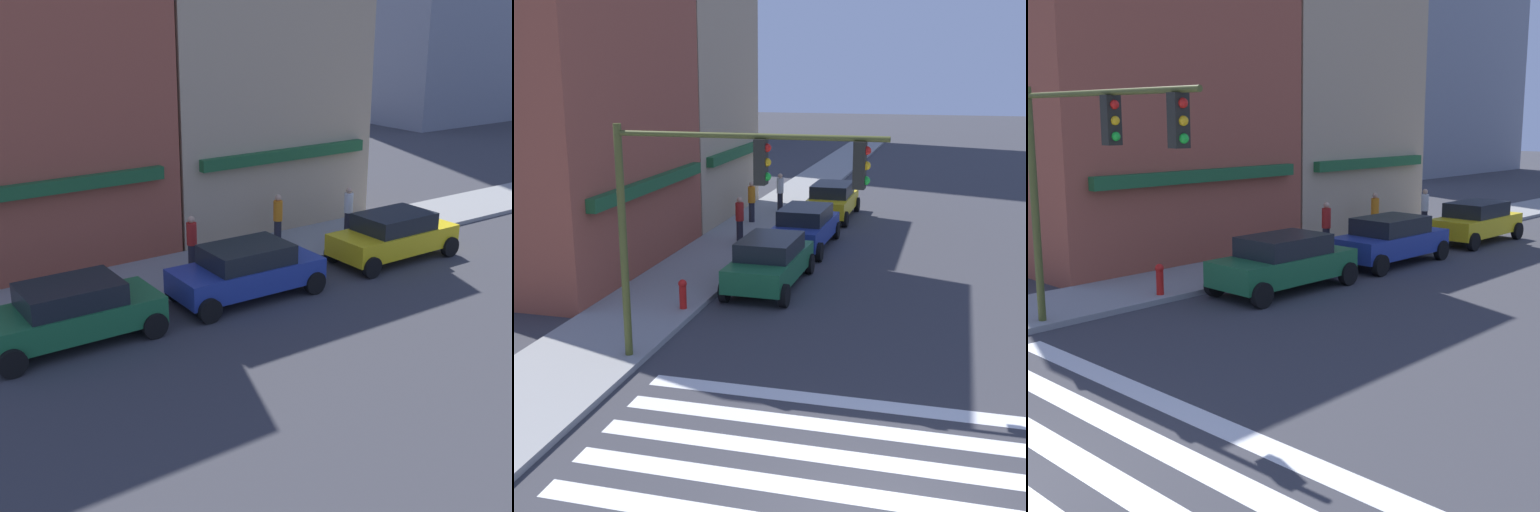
% 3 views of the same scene
% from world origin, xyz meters
% --- Properties ---
extents(storefront_row, '(18.11, 5.30, 13.74)m').
position_xyz_m(storefront_row, '(15.38, 11.50, 6.22)').
color(storefront_row, '#9E4C38').
rests_on(storefront_row, ground_plane).
extents(traffic_signal, '(0.32, 5.96, 5.51)m').
position_xyz_m(traffic_signal, '(4.66, 4.09, 4.07)').
color(traffic_signal, '#474C1E').
rests_on(traffic_signal, ground_plane).
extents(sedan_green, '(4.43, 2.02, 1.59)m').
position_xyz_m(sedan_green, '(11.15, 4.70, 0.84)').
color(sedan_green, '#1E6638').
rests_on(sedan_green, ground_plane).
extents(sedan_blue, '(4.44, 2.02, 1.59)m').
position_xyz_m(sedan_blue, '(16.36, 4.70, 0.84)').
color(sedan_blue, navy).
rests_on(sedan_blue, ground_plane).
extents(sedan_yellow, '(4.41, 2.02, 1.59)m').
position_xyz_m(sedan_yellow, '(22.22, 4.70, 0.84)').
color(sedan_yellow, yellow).
rests_on(sedan_yellow, ground_plane).
extents(pedestrian_red_jacket, '(0.32, 0.32, 1.77)m').
position_xyz_m(pedestrian_red_jacket, '(16.00, 7.19, 1.07)').
color(pedestrian_red_jacket, '#23232D').
rests_on(pedestrian_red_jacket, sidewalk_left).
extents(pedestrian_white_shirt, '(0.32, 0.32, 1.77)m').
position_xyz_m(pedestrian_white_shirt, '(22.47, 7.22, 1.07)').
color(pedestrian_white_shirt, '#23232D').
rests_on(pedestrian_white_shirt, sidewalk_left).
extents(pedestrian_orange_vest, '(0.32, 0.32, 1.77)m').
position_xyz_m(pedestrian_orange_vest, '(19.77, 7.82, 1.07)').
color(pedestrian_orange_vest, '#23232D').
rests_on(pedestrian_orange_vest, sidewalk_left).
extents(fire_hydrant, '(0.24, 0.24, 0.84)m').
position_xyz_m(fire_hydrant, '(8.09, 6.40, 0.61)').
color(fire_hydrant, red).
rests_on(fire_hydrant, sidewalk_left).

